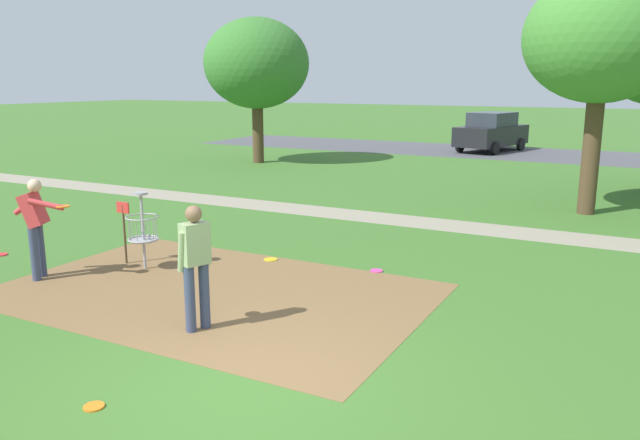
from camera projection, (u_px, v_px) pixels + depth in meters
name	position (u px, v px, depth m)	size (l,w,h in m)	color
ground_plane	(244.00, 388.00, 6.86)	(160.00, 160.00, 0.00)	#3D6B28
dirt_tee_pad	(213.00, 292.00, 9.97)	(6.73, 4.40, 0.01)	brown
disc_golf_basket	(141.00, 227.00, 11.08)	(0.98, 0.58, 1.39)	#9E9EA3
player_foreground_watching	(36.00, 222.00, 10.45)	(1.17, 0.49, 1.71)	#384260
player_throwing	(195.00, 261.00, 8.27)	(0.45, 0.50, 1.71)	#384260
frisbee_by_tee	(1.00, 255.00, 12.09)	(0.24, 0.24, 0.02)	red
frisbee_mid_grass	(376.00, 271.00, 11.06)	(0.22, 0.22, 0.02)	#E53D99
frisbee_far_left	(271.00, 259.00, 11.76)	(0.25, 0.25, 0.02)	gold
frisbee_far_right	(94.00, 407.00, 6.45)	(0.21, 0.21, 0.02)	orange
tree_mid_left	(257.00, 64.00, 25.00)	(4.20, 4.20, 5.76)	#4C3823
tree_mid_center	(602.00, 38.00, 14.98)	(3.69, 3.69, 5.88)	#4C3823
parking_lot_strip	(559.00, 155.00, 28.27)	(36.00, 6.00, 0.01)	#4C4C51
parked_car_leftmost	(491.00, 132.00, 29.83)	(2.82, 4.52, 1.84)	black
gravel_path	(462.00, 227.00, 14.44)	(40.00, 1.23, 0.00)	gray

